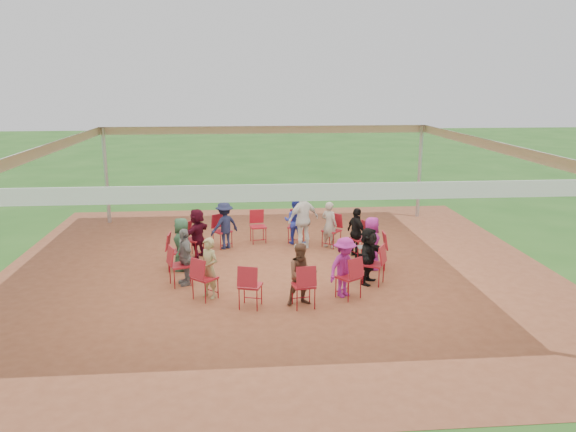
{
  "coord_description": "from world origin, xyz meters",
  "views": [
    {
      "loc": [
        -0.82,
        -12.68,
        4.37
      ],
      "look_at": [
        0.29,
        0.3,
        1.23
      ],
      "focal_mm": 35.0,
      "sensor_mm": 36.0,
      "label": 1
    }
  ],
  "objects": [
    {
      "name": "person_seated_9",
      "position": [
        0.35,
        -2.21,
        0.64
      ],
      "size": [
        0.66,
        0.45,
        1.27
      ],
      "primitive_type": "imported",
      "rotation": [
        0.0,
        0.0,
        0.16
      ],
      "color": "brown",
      "rests_on": "ground"
    },
    {
      "name": "person_seated_5",
      "position": [
        -1.95,
        1.1,
        0.64
      ],
      "size": [
        0.96,
        1.24,
        1.27
      ],
      "primitive_type": "imported",
      "rotation": [
        0.0,
        0.0,
        -2.09
      ],
      "color": "#420A1A",
      "rests_on": "ground"
    },
    {
      "name": "person_seated_4",
      "position": [
        -1.27,
        1.84,
        0.64
      ],
      "size": [
        0.9,
        0.8,
        1.27
      ],
      "primitive_type": "imported",
      "rotation": [
        0.0,
        0.0,
        -2.54
      ],
      "color": "#1A1F3F",
      "rests_on": "ground"
    },
    {
      "name": "person_seated_6",
      "position": [
        -2.23,
        0.15,
        0.64
      ],
      "size": [
        0.39,
        0.64,
        1.27
      ],
      "primitive_type": "imported",
      "rotation": [
        0.0,
        0.0,
        -1.64
      ],
      "color": "#295137",
      "rests_on": "ground"
    },
    {
      "name": "chair_4",
      "position": [
        -0.37,
        2.33,
        0.45
      ],
      "size": [
        0.48,
        0.5,
        0.9
      ],
      "primitive_type": null,
      "rotation": [
        0.0,
        0.0,
        -2.98
      ],
      "color": "maroon",
      "rests_on": "ground"
    },
    {
      "name": "dirt_patch",
      "position": [
        0.0,
        0.0,
        0.01
      ],
      "size": [
        13.0,
        13.0,
        0.0
      ],
      "primitive_type": "plane",
      "color": "brown",
      "rests_on": "ground"
    },
    {
      "name": "person_seated_0",
      "position": [
        2.23,
        -0.15,
        0.64
      ],
      "size": [
        0.39,
        0.64,
        1.27
      ],
      "primitive_type": "imported",
      "rotation": [
        0.0,
        0.0,
        1.5
      ],
      "color": "#9C2288",
      "rests_on": "ground"
    },
    {
      "name": "chair_3",
      "position": [
        0.68,
        2.26,
        0.45
      ],
      "size": [
        0.53,
        0.54,
        0.9
      ],
      "primitive_type": null,
      "rotation": [
        0.0,
        0.0,
        2.85
      ],
      "color": "maroon",
      "rests_on": "ground"
    },
    {
      "name": "laptop",
      "position": [
        2.07,
        -0.14,
        0.6
      ],
      "size": [
        0.26,
        0.31,
        0.21
      ],
      "rotation": [
        0.0,
        0.0,
        1.5
      ],
      "color": "#B7B7BC",
      "rests_on": "ground"
    },
    {
      "name": "ground",
      "position": [
        0.0,
        0.0,
        0.0
      ],
      "size": [
        80.0,
        80.0,
        0.0
      ],
      "primitive_type": "plane",
      "color": "#28591C",
      "rests_on": "ground"
    },
    {
      "name": "chair_5",
      "position": [
        -1.34,
        1.94,
        0.45
      ],
      "size": [
        0.6,
        0.6,
        0.9
      ],
      "primitive_type": null,
      "rotation": [
        0.0,
        0.0,
        -2.54
      ],
      "color": "maroon",
      "rests_on": "ground"
    },
    {
      "name": "chair_12",
      "position": [
        1.34,
        -1.94,
        0.45
      ],
      "size": [
        0.6,
        0.6,
        0.9
      ],
      "primitive_type": null,
      "rotation": [
        0.0,
        0.0,
        0.61
      ],
      "color": "maroon",
      "rests_on": "ground"
    },
    {
      "name": "person_seated_10",
      "position": [
        1.27,
        -1.84,
        0.64
      ],
      "size": [
        0.9,
        0.8,
        1.27
      ],
      "primitive_type": "imported",
      "rotation": [
        0.0,
        0.0,
        0.61
      ],
      "color": "#9C2288",
      "rests_on": "ground"
    },
    {
      "name": "person_seated_8",
      "position": [
        -1.51,
        -1.65,
        0.64
      ],
      "size": [
        0.55,
        0.54,
        1.27
      ],
      "primitive_type": "imported",
      "rotation": [
        0.0,
        0.0,
        -0.74
      ],
      "color": "#998F5B",
      "rests_on": "ground"
    },
    {
      "name": "chair_6",
      "position": [
        -2.05,
        1.16,
        0.45
      ],
      "size": [
        0.59,
        0.58,
        0.9
      ],
      "primitive_type": null,
      "rotation": [
        0.0,
        0.0,
        -2.09
      ],
      "color": "maroon",
      "rests_on": "ground"
    },
    {
      "name": "person_seated_2",
      "position": [
        1.51,
        1.65,
        0.64
      ],
      "size": [
        0.55,
        0.54,
        1.27
      ],
      "primitive_type": "imported",
      "rotation": [
        0.0,
        0.0,
        2.4
      ],
      "color": "#A49E8F",
      "rests_on": "ground"
    },
    {
      "name": "person_seated_1",
      "position": [
        2.08,
        0.83,
        0.64
      ],
      "size": [
        0.63,
        0.83,
        1.27
      ],
      "primitive_type": "imported",
      "rotation": [
        0.0,
        0.0,
        1.95
      ],
      "color": "black",
      "rests_on": "ground"
    },
    {
      "name": "chair_9",
      "position": [
        -1.59,
        -1.74,
        0.45
      ],
      "size": [
        0.61,
        0.61,
        0.9
      ],
      "primitive_type": null,
      "rotation": [
        0.0,
        0.0,
        -0.74
      ],
      "color": "maroon",
      "rests_on": "ground"
    },
    {
      "name": "chair_13",
      "position": [
        2.05,
        -1.16,
        0.45
      ],
      "size": [
        0.59,
        0.58,
        0.9
      ],
      "primitive_type": null,
      "rotation": [
        0.0,
        0.0,
        1.06
      ],
      "color": "maroon",
      "rests_on": "ground"
    },
    {
      "name": "chair_1",
      "position": [
        2.19,
        0.88,
        0.45
      ],
      "size": [
        0.56,
        0.55,
        0.9
      ],
      "primitive_type": null,
      "rotation": [
        0.0,
        0.0,
        1.95
      ],
      "color": "maroon",
      "rests_on": "ground"
    },
    {
      "name": "chair_10",
      "position": [
        -0.68,
        -2.26,
        0.45
      ],
      "size": [
        0.53,
        0.54,
        0.9
      ],
      "primitive_type": null,
      "rotation": [
        0.0,
        0.0,
        -0.29
      ],
      "color": "maroon",
      "rests_on": "ground"
    },
    {
      "name": "chair_8",
      "position": [
        -2.19,
        -0.88,
        0.45
      ],
      "size": [
        0.56,
        0.55,
        0.9
      ],
      "primitive_type": null,
      "rotation": [
        0.0,
        0.0,
        -1.19
      ],
      "color": "maroon",
      "rests_on": "ground"
    },
    {
      "name": "person_seated_3",
      "position": [
        0.64,
        2.14,
        0.64
      ],
      "size": [
        0.69,
        0.52,
        1.27
      ],
      "primitive_type": "imported",
      "rotation": [
        0.0,
        0.0,
        2.85
      ],
      "color": "#2837B0",
      "rests_on": "ground"
    },
    {
      "name": "chair_0",
      "position": [
        2.35,
        -0.16,
        0.45
      ],
      "size": [
        0.47,
        0.45,
        0.9
      ],
      "primitive_type": null,
      "rotation": [
        0.0,
        0.0,
        1.5
      ],
      "color": "maroon",
      "rests_on": "ground"
    },
    {
      "name": "chair_7",
      "position": [
        -2.35,
        0.16,
        0.45
      ],
      "size": [
        0.47,
        0.45,
        0.9
      ],
      "primitive_type": null,
      "rotation": [
        0.0,
        0.0,
        -1.64
      ],
      "color": "maroon",
      "rests_on": "ground"
    },
    {
      "name": "tent",
      "position": [
        0.0,
        0.0,
        2.37
      ],
      "size": [
        10.33,
        10.33,
        3.0
      ],
      "color": "#B2B2B7",
      "rests_on": "ground"
    },
    {
      "name": "chair_11",
      "position": [
        0.37,
        -2.33,
        0.45
      ],
      "size": [
        0.48,
        0.5,
        0.9
      ],
      "primitive_type": null,
      "rotation": [
        0.0,
        0.0,
        0.16
      ],
      "color": "maroon",
      "rests_on": "ground"
    },
    {
      "name": "person_seated_11",
      "position": [
        1.95,
        -1.1,
        0.64
      ],
      "size": [
        0.96,
        1.24,
        1.27
      ],
      "primitive_type": "imported",
      "rotation": [
        0.0,
        0.0,
        1.06
      ],
      "color": "black",
      "rests_on": "ground"
    },
    {
      "name": "chair_2",
      "position": [
        1.59,
        1.74,
        0.45
      ],
      "size": [
        0.61,
        0.61,
        0.9
      ],
      "primitive_type": null,
      "rotation": [
        0.0,
        0.0,
        2.4
      ],
      "color": "maroon",
      "rests_on": "ground"
    },
    {
      "name": "person_seated_7",
      "position": [
        -2.08,
        -0.83,
        0.64
      ],
      "size": [
        0.63,
        0.83,
        1.27
      ],
      "primitive_type": "imported",
      "rotation": [
        0.0,
        0.0,
        -1.19
      ],
      "color": "slate",
      "rests_on": "ground"
    },
    {
      "name": "cable_coil",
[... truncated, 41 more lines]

